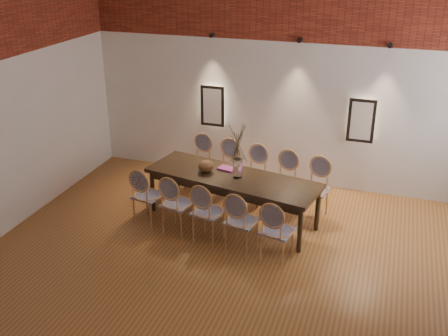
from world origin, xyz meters
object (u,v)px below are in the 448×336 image
(chair_near_c, at_px, (209,212))
(chair_far_b, at_px, (224,169))
(chair_far_c, at_px, (253,176))
(vase, at_px, (238,168))
(chair_far_d, at_px, (283,183))
(bowl, at_px, (206,166))
(chair_far_e, at_px, (315,190))
(book, at_px, (227,169))
(chair_near_b, at_px, (177,203))
(chair_near_a, at_px, (148,195))
(dining_table, at_px, (232,198))
(chair_far_a, at_px, (198,163))
(chair_near_d, at_px, (242,221))
(chair_near_e, at_px, (277,231))

(chair_near_c, relative_size, chair_far_b, 1.00)
(chair_far_c, bearing_deg, vase, 97.21)
(chair_far_d, bearing_deg, bowl, 37.95)
(vase, bearing_deg, chair_near_c, -108.07)
(chair_far_c, height_order, chair_far_e, same)
(chair_near_c, distance_m, book, 0.95)
(chair_near_b, height_order, chair_far_d, same)
(chair_near_a, bearing_deg, chair_far_d, 41.48)
(book, bearing_deg, dining_table, -53.11)
(chair_near_c, height_order, bowl, chair_near_c)
(chair_far_a, height_order, bowl, chair_far_a)
(chair_near_c, distance_m, chair_near_d, 0.54)
(dining_table, bearing_deg, chair_near_d, -52.98)
(chair_near_d, xyz_separation_m, bowl, (-0.83, 0.83, 0.37))
(chair_far_c, bearing_deg, chair_near_b, 69.34)
(vase, bearing_deg, chair_near_e, -46.76)
(chair_far_b, bearing_deg, chair_near_e, 138.52)
(chair_near_d, height_order, bowl, chair_near_d)
(chair_near_c, height_order, chair_far_e, same)
(chair_near_d, relative_size, chair_far_b, 1.00)
(chair_far_e, distance_m, book, 1.40)
(chair_near_e, height_order, book, chair_near_e)
(book, bearing_deg, chair_near_e, -45.86)
(chair_near_d, height_order, chair_far_d, same)
(chair_near_b, bearing_deg, chair_far_b, 90.00)
(dining_table, bearing_deg, chair_near_c, -90.00)
(chair_far_c, relative_size, bowl, 3.92)
(chair_near_b, xyz_separation_m, bowl, (0.22, 0.63, 0.37))
(dining_table, distance_m, vase, 0.53)
(chair_far_d, bearing_deg, chair_far_c, 0.00)
(chair_far_d, distance_m, bowl, 1.29)
(chair_near_d, bearing_deg, vase, 122.11)
(chair_far_b, bearing_deg, chair_far_c, -180.00)
(dining_table, relative_size, chair_far_a, 2.85)
(chair_near_a, bearing_deg, book, 45.14)
(chair_near_d, distance_m, chair_far_a, 2.15)
(chair_far_c, height_order, chair_far_d, same)
(chair_near_a, distance_m, vase, 1.43)
(chair_far_a, distance_m, chair_far_e, 2.14)
(chair_near_c, distance_m, chair_far_c, 1.42)
(vase, bearing_deg, dining_table, 169.14)
(chair_near_a, distance_m, chair_near_c, 1.07)
(chair_near_a, xyz_separation_m, chair_near_b, (0.53, -0.10, 0.00))
(chair_far_c, distance_m, chair_far_e, 1.07)
(chair_far_d, distance_m, vase, 0.94)
(chair_far_b, distance_m, vase, 1.04)
(chair_far_e, bearing_deg, chair_near_b, 41.48)
(chair_near_b, xyz_separation_m, chair_far_b, (0.27, 1.40, 0.00))
(bowl, distance_m, book, 0.34)
(chair_near_d, relative_size, chair_far_a, 1.00)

